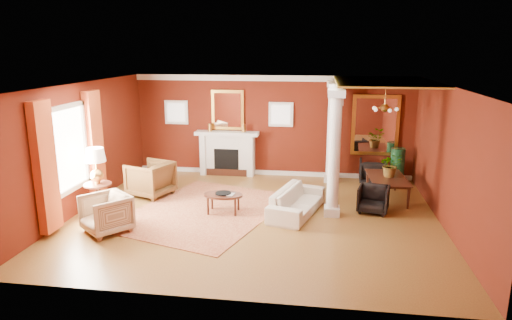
% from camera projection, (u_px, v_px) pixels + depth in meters
% --- Properties ---
extents(ground, '(8.00, 8.00, 0.00)m').
position_uv_depth(ground, '(255.00, 216.00, 10.18)').
color(ground, brown).
rests_on(ground, ground).
extents(room_shell, '(8.04, 7.04, 2.92)m').
position_uv_depth(room_shell, '(255.00, 127.00, 9.69)').
color(room_shell, '#52160B').
rests_on(room_shell, ground).
extents(fireplace, '(1.85, 0.42, 1.29)m').
position_uv_depth(fireplace, '(227.00, 153.00, 13.39)').
color(fireplace, silver).
rests_on(fireplace, ground).
extents(overmantel_mirror, '(0.95, 0.07, 1.15)m').
position_uv_depth(overmantel_mirror, '(228.00, 110.00, 13.22)').
color(overmantel_mirror, gold).
rests_on(overmantel_mirror, fireplace).
extents(flank_window_left, '(0.70, 0.07, 0.70)m').
position_uv_depth(flank_window_left, '(176.00, 112.00, 13.47)').
color(flank_window_left, silver).
rests_on(flank_window_left, room_shell).
extents(flank_window_right, '(0.70, 0.07, 0.70)m').
position_uv_depth(flank_window_right, '(281.00, 114.00, 13.04)').
color(flank_window_right, silver).
rests_on(flank_window_right, room_shell).
extents(left_window, '(0.21, 2.55, 2.60)m').
position_uv_depth(left_window, '(72.00, 155.00, 9.80)').
color(left_window, white).
rests_on(left_window, room_shell).
extents(column_front, '(0.36, 0.36, 2.80)m').
position_uv_depth(column_front, '(334.00, 153.00, 9.89)').
color(column_front, silver).
rests_on(column_front, ground).
extents(column_back, '(0.36, 0.36, 2.80)m').
position_uv_depth(column_back, '(332.00, 131.00, 12.48)').
color(column_back, silver).
rests_on(column_back, ground).
extents(header_beam, '(0.30, 3.20, 0.32)m').
position_uv_depth(header_beam, '(335.00, 91.00, 11.14)').
color(header_beam, silver).
rests_on(header_beam, column_front).
extents(amber_ceiling, '(2.30, 3.40, 0.04)m').
position_uv_depth(amber_ceiling, '(385.00, 82.00, 10.78)').
color(amber_ceiling, gold).
rests_on(amber_ceiling, room_shell).
extents(dining_mirror, '(1.30, 0.07, 1.70)m').
position_uv_depth(dining_mirror, '(375.00, 125.00, 12.72)').
color(dining_mirror, gold).
rests_on(dining_mirror, room_shell).
extents(chandelier, '(0.60, 0.62, 0.75)m').
position_uv_depth(chandelier, '(385.00, 108.00, 10.97)').
color(chandelier, '#C0893C').
rests_on(chandelier, room_shell).
extents(crown_trim, '(8.00, 0.08, 0.16)m').
position_uv_depth(crown_trim, '(272.00, 78.00, 12.82)').
color(crown_trim, silver).
rests_on(crown_trim, room_shell).
extents(base_trim, '(8.00, 0.08, 0.12)m').
position_uv_depth(base_trim, '(272.00, 173.00, 13.49)').
color(base_trim, silver).
rests_on(base_trim, ground).
extents(rug, '(4.00, 4.64, 0.02)m').
position_uv_depth(rug, '(205.00, 211.00, 10.49)').
color(rug, maroon).
rests_on(rug, ground).
extents(sofa, '(1.08, 2.05, 0.77)m').
position_uv_depth(sofa, '(297.00, 197.00, 10.26)').
color(sofa, beige).
rests_on(sofa, ground).
extents(armchair_leopard, '(1.16, 1.19, 0.97)m').
position_uv_depth(armchair_leopard, '(150.00, 177.00, 11.48)').
color(armchair_leopard, black).
rests_on(armchair_leopard, ground).
extents(armchair_stripe, '(1.15, 1.14, 0.86)m').
position_uv_depth(armchair_stripe, '(106.00, 212.00, 9.21)').
color(armchair_stripe, tan).
rests_on(armchair_stripe, ground).
extents(coffee_table, '(0.89, 0.89, 0.45)m').
position_uv_depth(coffee_table, '(223.00, 196.00, 10.28)').
color(coffee_table, black).
rests_on(coffee_table, ground).
extents(coffee_book, '(0.17, 0.04, 0.23)m').
position_uv_depth(coffee_book, '(226.00, 190.00, 10.21)').
color(coffee_book, black).
rests_on(coffee_book, coffee_table).
extents(side_table, '(0.61, 0.61, 1.52)m').
position_uv_depth(side_table, '(96.00, 170.00, 10.09)').
color(side_table, black).
rests_on(side_table, ground).
extents(dining_table, '(0.64, 1.61, 0.88)m').
position_uv_depth(dining_table, '(388.00, 182.00, 11.24)').
color(dining_table, black).
rests_on(dining_table, ground).
extents(dining_chair_near, '(0.78, 0.74, 0.68)m').
position_uv_depth(dining_chair_near, '(373.00, 198.00, 10.36)').
color(dining_chair_near, black).
rests_on(dining_chair_near, ground).
extents(dining_chair_far, '(0.74, 0.70, 0.72)m').
position_uv_depth(dining_chair_far, '(373.00, 170.00, 12.58)').
color(dining_chair_far, black).
rests_on(dining_chair_far, ground).
extents(green_urn, '(0.42, 0.42, 1.02)m').
position_uv_depth(green_urn, '(397.00, 170.00, 12.48)').
color(green_urn, '#133C1E').
rests_on(green_urn, ground).
extents(potted_plant, '(0.61, 0.66, 0.46)m').
position_uv_depth(potted_plant, '(391.00, 155.00, 11.14)').
color(potted_plant, '#26591E').
rests_on(potted_plant, dining_table).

